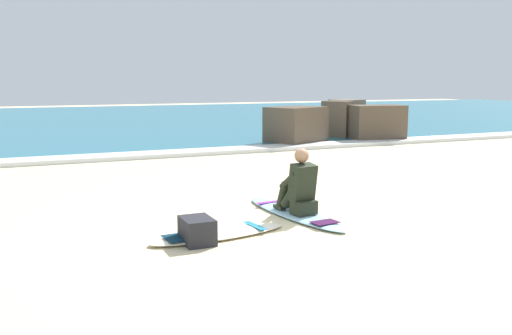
% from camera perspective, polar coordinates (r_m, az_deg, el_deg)
% --- Properties ---
extents(ground_plane, '(80.00, 80.00, 0.00)m').
position_cam_1_polar(ground_plane, '(7.87, 3.97, -5.55)').
color(ground_plane, beige).
extents(sea, '(80.00, 28.00, 0.10)m').
position_cam_1_polar(sea, '(28.12, -16.89, 4.70)').
color(sea, teal).
rests_on(sea, ground).
extents(breaking_foam, '(80.00, 0.90, 0.11)m').
position_cam_1_polar(breaking_foam, '(14.70, -9.83, 1.38)').
color(breaking_foam, white).
rests_on(breaking_foam, ground).
extents(surfboard_main, '(0.73, 2.45, 0.08)m').
position_cam_1_polar(surfboard_main, '(8.17, 3.97, -4.74)').
color(surfboard_main, '#9ED1E5').
rests_on(surfboard_main, ground).
extents(surfer_seated, '(0.41, 0.73, 0.95)m').
position_cam_1_polar(surfer_seated, '(7.97, 4.52, -2.14)').
color(surfer_seated, black).
rests_on(surfer_seated, surfboard_main).
extents(surfboard_spare_near, '(1.94, 0.74, 0.08)m').
position_cam_1_polar(surfboard_spare_near, '(7.08, -3.88, -6.89)').
color(surfboard_spare_near, '#EFE5C6').
rests_on(surfboard_spare_near, ground).
extents(rock_outcrop_distant, '(4.81, 2.97, 1.31)m').
position_cam_1_polar(rock_outcrop_distant, '(18.21, 8.38, 4.62)').
color(rock_outcrop_distant, brown).
rests_on(rock_outcrop_distant, ground).
extents(beach_bag, '(0.36, 0.48, 0.32)m').
position_cam_1_polar(beach_bag, '(6.79, -6.14, -6.54)').
color(beach_bag, '#232328').
rests_on(beach_bag, ground).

